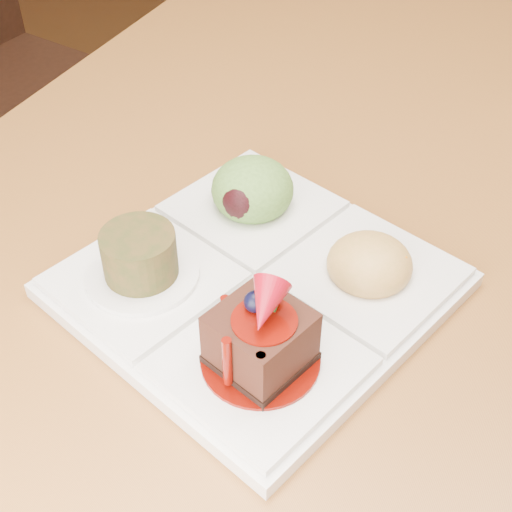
% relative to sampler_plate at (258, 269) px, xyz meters
% --- Properties ---
extents(ground, '(6.00, 6.00, 0.00)m').
position_rel_sampler_plate_xyz_m(ground, '(0.17, 0.51, -0.77)').
color(ground, '#562E18').
extents(sampler_plate, '(0.30, 0.30, 0.09)m').
position_rel_sampler_plate_xyz_m(sampler_plate, '(0.00, 0.00, 0.00)').
color(sampler_plate, white).
rests_on(sampler_plate, dining_table).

